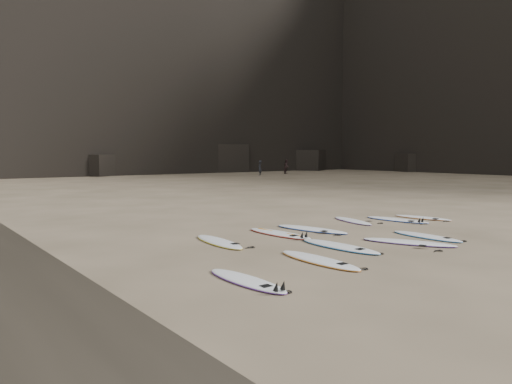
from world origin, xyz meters
TOP-DOWN VIEW (x-y plane):
  - ground at (0.00, 0.00)m, footprint 240.00×240.00m
  - headland at (23.84, 48.78)m, footprint 170.00×101.00m
  - surfboard_0 at (-4.56, -1.13)m, footprint 0.64×2.41m
  - surfboard_1 at (-2.10, -0.62)m, footprint 0.71×2.67m
  - surfboard_2 at (-0.44, 0.31)m, footprint 0.72×2.74m
  - surfboard_3 at (1.57, -0.43)m, footprint 1.66×2.65m
  - surfboard_4 at (2.87, -0.11)m, footprint 0.68×2.46m
  - surfboard_5 at (-2.71, 2.84)m, footprint 0.89×2.65m
  - surfboard_6 at (-0.43, 2.92)m, footprint 0.81×2.75m
  - surfboard_7 at (0.99, 2.99)m, footprint 1.22×2.85m
  - surfboard_8 at (3.63, 3.60)m, footprint 1.16×2.42m
  - surfboard_9 at (5.18, 2.79)m, footprint 0.97×2.65m
  - surfboard_10 at (6.49, 2.59)m, footprint 0.92×2.38m
  - person_a at (23.17, 35.50)m, footprint 0.71×0.70m
  - person_b at (28.06, 36.67)m, footprint 1.04×0.96m

SIDE VIEW (x-z plane):
  - ground at x=0.00m, z-range 0.00..0.00m
  - surfboard_10 at x=6.49m, z-range 0.00..0.08m
  - surfboard_8 at x=3.63m, z-range 0.00..0.08m
  - surfboard_0 at x=-4.56m, z-range 0.00..0.09m
  - surfboard_4 at x=2.87m, z-range 0.00..0.09m
  - surfboard_9 at x=5.18m, z-range 0.00..0.09m
  - surfboard_5 at x=-2.71m, z-range 0.00..0.09m
  - surfboard_3 at x=1.57m, z-range 0.00..0.09m
  - surfboard_1 at x=-2.10m, z-range 0.00..0.10m
  - surfboard_6 at x=-0.43m, z-range 0.00..0.10m
  - surfboard_2 at x=-0.44m, z-range 0.00..0.10m
  - surfboard_7 at x=0.99m, z-range 0.00..0.10m
  - person_a at x=23.17m, z-range 0.00..1.65m
  - person_b at x=28.06m, z-range 0.00..1.72m
  - headland at x=23.84m, z-range -10.71..52.76m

